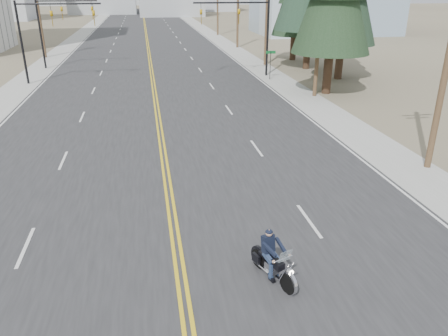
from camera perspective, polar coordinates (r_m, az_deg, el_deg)
ground_plane at (r=12.49m, az=-5.03°, el=-17.99°), size 400.00×400.00×0.00m
road at (r=79.88m, az=-10.10°, el=16.56°), size 20.00×200.00×0.01m
sidewalk_left at (r=80.61m, az=-18.60°, el=15.83°), size 3.00×200.00×0.01m
sidewalk_right at (r=80.79m, az=-1.56°, el=16.95°), size 3.00×200.00×0.01m
traffic_mast_left at (r=42.41m, az=-22.50°, el=16.79°), size 7.10×0.26×7.00m
traffic_mast_right at (r=42.68m, az=3.02°, el=18.41°), size 7.10×0.26×7.00m
traffic_mast_far at (r=50.32m, az=-21.12°, el=17.60°), size 6.10×0.26×7.00m
street_sign at (r=41.57m, az=6.09°, el=13.85°), size 0.90×0.06×2.62m
utility_pole_b at (r=35.08m, az=12.50°, el=18.73°), size 2.20×0.30×11.50m
utility_pole_c at (r=49.30m, az=5.62°, el=19.84°), size 2.20×0.30×11.00m
utility_pole_d at (r=63.86m, az=1.81°, el=20.79°), size 2.20×0.30×11.50m
utility_pole_e at (r=80.57m, az=-0.85°, el=21.02°), size 2.20×0.30×11.00m
utility_pole_left at (r=58.73m, az=-23.07°, el=18.46°), size 2.20×0.30×10.50m
motorcyclist at (r=13.11m, az=6.49°, el=-11.50°), size 1.51×2.19×1.57m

